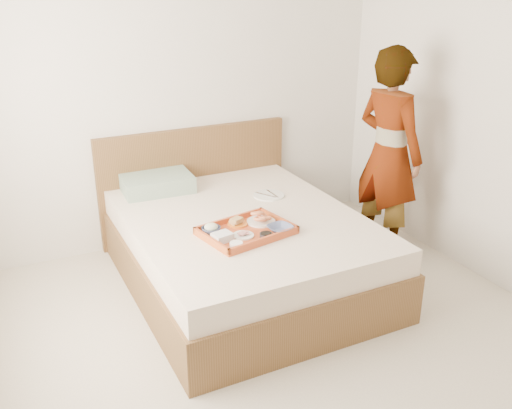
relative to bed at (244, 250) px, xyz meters
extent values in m
cube|color=beige|center=(-0.10, -1.00, -0.27)|extent=(3.50, 4.00, 0.01)
cube|color=silver|center=(-0.10, 1.00, 1.04)|extent=(3.50, 0.01, 2.60)
cube|color=brown|center=(0.00, 0.00, 0.00)|extent=(1.65, 2.00, 0.53)
cube|color=brown|center=(0.00, 0.97, 0.21)|extent=(1.65, 0.06, 0.95)
cube|color=gray|center=(-0.39, 0.77, 0.33)|extent=(0.55, 0.39, 0.13)
cube|color=#BA561C|center=(-0.11, -0.27, 0.29)|extent=(0.64, 0.51, 0.05)
cylinder|color=white|center=(0.05, -0.18, 0.29)|extent=(0.23, 0.23, 0.01)
imported|color=navy|center=(0.10, -0.36, 0.30)|extent=(0.19, 0.19, 0.04)
cylinder|color=black|center=(-0.03, -0.41, 0.30)|extent=(0.10, 0.10, 0.03)
cylinder|color=white|center=(-0.15, -0.32, 0.29)|extent=(0.16, 0.16, 0.01)
cylinder|color=orange|center=(-0.11, -0.14, 0.29)|extent=(0.16, 0.16, 0.01)
imported|color=navy|center=(-0.32, -0.18, 0.30)|extent=(0.15, 0.15, 0.04)
cube|color=silver|center=(-0.30, -0.32, 0.31)|extent=(0.14, 0.12, 0.05)
cylinder|color=white|center=(-0.26, -0.44, 0.30)|extent=(0.10, 0.10, 0.03)
cylinder|color=white|center=(0.35, 0.28, 0.27)|extent=(0.28, 0.28, 0.01)
imported|color=white|center=(1.24, -0.02, 0.56)|extent=(0.49, 0.66, 1.66)
camera|label=1|loc=(-1.55, -3.32, 1.85)|focal=39.58mm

